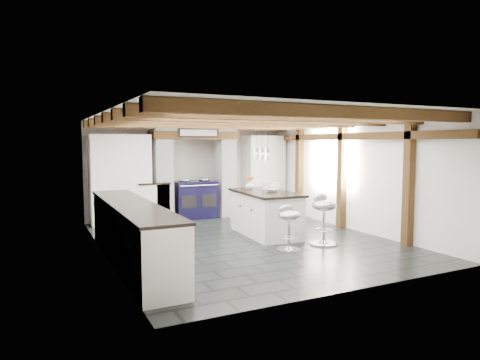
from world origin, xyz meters
name	(u,v)px	position (x,y,z in m)	size (l,w,h in m)	color
ground	(245,241)	(0.00, 0.00, 0.00)	(6.00, 6.00, 0.00)	black
room_shell	(188,179)	(-0.61, 1.42, 1.07)	(6.00, 6.03, 6.00)	white
range_cooker	(195,199)	(0.00, 2.68, 0.47)	(1.00, 0.63, 0.99)	black
kitchen_island	(265,213)	(0.61, 0.29, 0.44)	(1.02, 1.80, 1.15)	white
bar_stool_near	(323,213)	(1.12, -0.90, 0.56)	(0.49, 0.49, 0.91)	silver
bar_stool_far	(289,223)	(0.34, -0.98, 0.48)	(0.41, 0.41, 0.77)	silver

